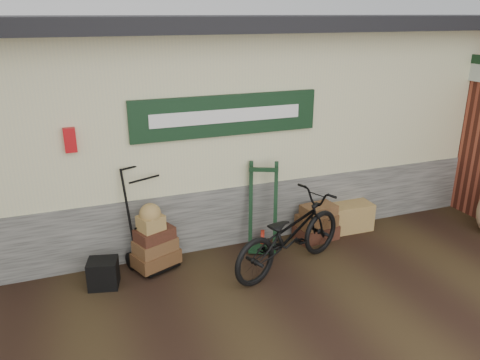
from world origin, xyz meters
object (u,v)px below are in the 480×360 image
(green_barrow, at_px, (263,207))
(wicker_hamper, at_px, (349,216))
(black_trunk, at_px, (103,273))
(porter_trolley, at_px, (147,217))
(bicycle, at_px, (290,230))
(suitcase_stack, at_px, (317,222))

(green_barrow, xyz_separation_m, wicker_hamper, (1.53, 0.09, -0.42))
(wicker_hamper, distance_m, black_trunk, 3.81)
(porter_trolley, height_order, wicker_hamper, porter_trolley)
(green_barrow, distance_m, bicycle, 0.67)
(porter_trolley, relative_size, green_barrow, 1.10)
(green_barrow, bearing_deg, wicker_hamper, 28.09)
(bicycle, bearing_deg, suitcase_stack, -71.66)
(porter_trolley, xyz_separation_m, black_trunk, (-0.64, -0.34, -0.52))
(suitcase_stack, xyz_separation_m, wicker_hamper, (0.66, 0.13, -0.06))
(porter_trolley, distance_m, green_barrow, 1.63)
(wicker_hamper, height_order, bicycle, bicycle)
(porter_trolley, bearing_deg, black_trunk, -174.24)
(suitcase_stack, distance_m, black_trunk, 3.15)
(green_barrow, xyz_separation_m, bicycle, (0.09, -0.66, -0.08))
(suitcase_stack, bearing_deg, wicker_hamper, 10.96)
(black_trunk, xyz_separation_m, bicycle, (2.36, -0.41, 0.38))
(black_trunk, height_order, bicycle, bicycle)
(porter_trolley, distance_m, suitcase_stack, 2.54)
(suitcase_stack, bearing_deg, porter_trolley, 177.07)
(wicker_hamper, bearing_deg, porter_trolley, 180.00)
(suitcase_stack, height_order, black_trunk, suitcase_stack)
(porter_trolley, height_order, suitcase_stack, porter_trolley)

